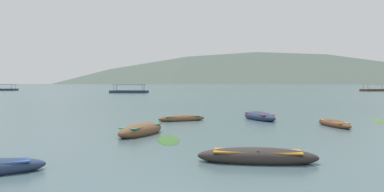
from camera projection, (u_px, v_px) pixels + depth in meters
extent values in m
plane|color=#476066|center=(204.00, 84.00, 1506.09)|extent=(6000.00, 6000.00, 0.00)
cone|color=slate|center=(24.00, 62.00, 1968.04)|extent=(996.95, 996.95, 228.23)
cone|color=#56665B|center=(232.00, 30.00, 1921.15)|extent=(2200.67, 2200.67, 543.09)
cone|color=#56665B|center=(378.00, 58.00, 2122.01)|extent=(787.20, 787.20, 287.25)
ellipsoid|color=navy|center=(259.00, 117.00, 28.63)|extent=(2.70, 4.48, 0.76)
cube|color=#B22D28|center=(259.00, 114.00, 28.62)|extent=(1.94, 3.22, 0.05)
cube|color=navy|center=(259.00, 113.00, 28.62)|extent=(0.90, 0.38, 0.04)
ellipsoid|color=brown|center=(334.00, 124.00, 24.20)|extent=(1.55, 3.87, 0.53)
cube|color=orange|center=(334.00, 121.00, 24.20)|extent=(1.11, 2.79, 0.05)
cube|color=brown|center=(334.00, 121.00, 24.20)|extent=(0.65, 0.18, 0.04)
ellipsoid|color=brown|center=(141.00, 130.00, 20.28)|extent=(2.64, 4.17, 0.78)
cube|color=#197A56|center=(141.00, 126.00, 20.28)|extent=(1.90, 3.00, 0.05)
cube|color=brown|center=(141.00, 125.00, 20.27)|extent=(0.85, 0.39, 0.04)
ellipsoid|color=#2D2826|center=(257.00, 157.00, 13.23)|extent=(4.30, 1.53, 0.65)
cube|color=orange|center=(257.00, 151.00, 13.22)|extent=(3.10, 1.10, 0.05)
cube|color=#2D2826|center=(257.00, 150.00, 13.22)|extent=(0.15, 0.79, 0.04)
ellipsoid|color=brown|center=(182.00, 119.00, 27.74)|extent=(3.71, 2.46, 0.56)
cube|color=#197A56|center=(182.00, 116.00, 27.74)|extent=(2.67, 1.77, 0.05)
cube|color=brown|center=(182.00, 116.00, 27.74)|extent=(0.36, 0.64, 0.04)
cube|color=#4C3323|center=(375.00, 90.00, 127.19)|extent=(9.98, 5.37, 0.90)
cylinder|color=#4C4742|center=(368.00, 87.00, 125.22)|extent=(0.10, 0.10, 1.80)
cylinder|color=#4C4742|center=(363.00, 87.00, 127.66)|extent=(0.10, 0.10, 1.80)
cylinder|color=#4C4742|center=(382.00, 87.00, 129.08)|extent=(0.10, 0.10, 1.80)
cube|color=#9E998E|center=(375.00, 84.00, 127.12)|extent=(8.39, 4.51, 0.12)
cube|color=navy|center=(4.00, 90.00, 137.01)|extent=(9.03, 3.61, 0.90)
cylinder|color=#4C4742|center=(11.00, 87.00, 135.49)|extent=(0.10, 0.10, 1.80)
cylinder|color=#4C4742|center=(15.00, 87.00, 138.03)|extent=(0.10, 0.10, 1.80)
cube|color=#334C75|center=(4.00, 84.00, 136.94)|extent=(7.58, 3.03, 0.12)
cube|color=navy|center=(129.00, 92.00, 104.54)|extent=(10.31, 4.15, 0.90)
cylinder|color=#4C4742|center=(114.00, 88.00, 103.06)|extent=(0.10, 0.10, 1.80)
cylinder|color=#4C4742|center=(117.00, 88.00, 106.21)|extent=(0.10, 0.10, 1.80)
cylinder|color=#4C4742|center=(142.00, 88.00, 102.80)|extent=(0.10, 0.10, 1.80)
cylinder|color=#4C4742|center=(144.00, 88.00, 105.95)|extent=(0.10, 0.10, 1.80)
cube|color=#334C75|center=(129.00, 85.00, 104.47)|extent=(8.66, 3.49, 0.12)
ellipsoid|color=#38662D|center=(168.00, 140.00, 18.39)|extent=(1.49, 3.52, 0.14)
ellipsoid|color=#477033|center=(381.00, 122.00, 27.19)|extent=(1.88, 3.45, 0.14)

